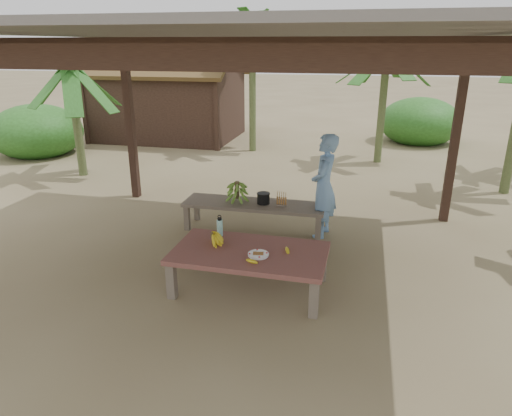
% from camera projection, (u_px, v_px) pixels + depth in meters
% --- Properties ---
extents(ground, '(80.00, 80.00, 0.00)m').
position_uv_depth(ground, '(248.00, 263.00, 6.14)').
color(ground, brown).
rests_on(ground, ground).
extents(pavilion, '(6.60, 5.60, 2.95)m').
position_uv_depth(pavilion, '(245.00, 45.00, 5.19)').
color(pavilion, black).
rests_on(pavilion, ground).
extents(work_table, '(1.81, 1.02, 0.50)m').
position_uv_depth(work_table, '(250.00, 256.00, 5.36)').
color(work_table, brown).
rests_on(work_table, ground).
extents(bench, '(2.21, 0.62, 0.45)m').
position_uv_depth(bench, '(254.00, 206.00, 7.12)').
color(bench, brown).
rests_on(bench, ground).
extents(ripe_banana_bunch, '(0.33, 0.31, 0.16)m').
position_uv_depth(ripe_banana_bunch, '(212.00, 238.00, 5.50)').
color(ripe_banana_bunch, yellow).
rests_on(ripe_banana_bunch, work_table).
extents(plate, '(0.24, 0.24, 0.04)m').
position_uv_depth(plate, '(258.00, 255.00, 5.20)').
color(plate, white).
rests_on(plate, work_table).
extents(loose_banana_front, '(0.15, 0.06, 0.04)m').
position_uv_depth(loose_banana_front, '(252.00, 261.00, 5.04)').
color(loose_banana_front, yellow).
rests_on(loose_banana_front, work_table).
extents(loose_banana_side, '(0.09, 0.15, 0.04)m').
position_uv_depth(loose_banana_side, '(287.00, 250.00, 5.30)').
color(loose_banana_side, yellow).
rests_on(loose_banana_side, work_table).
extents(water_flask, '(0.07, 0.07, 0.28)m').
position_uv_depth(water_flask, '(220.00, 227.00, 5.73)').
color(water_flask, '#3DC0B9').
rests_on(water_flask, work_table).
extents(green_banana_stalk, '(0.31, 0.31, 0.35)m').
position_uv_depth(green_banana_stalk, '(237.00, 191.00, 7.09)').
color(green_banana_stalk, '#598C2D').
rests_on(green_banana_stalk, bench).
extents(cooking_pot, '(0.19, 0.19, 0.16)m').
position_uv_depth(cooking_pot, '(263.00, 199.00, 7.05)').
color(cooking_pot, black).
rests_on(cooking_pot, bench).
extents(skewer_rack, '(0.18, 0.08, 0.24)m').
position_uv_depth(skewer_rack, '(282.00, 199.00, 6.92)').
color(skewer_rack, '#A57F47').
rests_on(skewer_rack, bench).
extents(woman, '(0.44, 0.61, 1.57)m').
position_uv_depth(woman, '(324.00, 186.00, 6.79)').
color(woman, '#6C97CD').
rests_on(woman, ground).
extents(hut, '(4.40, 3.43, 2.85)m').
position_uv_depth(hut, '(170.00, 102.00, 14.06)').
color(hut, black).
rests_on(hut, ground).
extents(banana_plant_n, '(1.80, 1.80, 2.89)m').
position_uv_depth(banana_plant_n, '(386.00, 61.00, 10.60)').
color(banana_plant_n, '#596638').
rests_on(banana_plant_n, ground).
extents(banana_plant_nw, '(1.80, 1.80, 3.49)m').
position_uv_depth(banana_plant_nw, '(252.00, 35.00, 11.61)').
color(banana_plant_nw, '#596638').
rests_on(banana_plant_nw, ground).
extents(banana_plant_w, '(1.80, 1.80, 2.54)m').
position_uv_depth(banana_plant_w, '(71.00, 80.00, 9.59)').
color(banana_plant_w, '#596638').
rests_on(banana_plant_w, ground).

